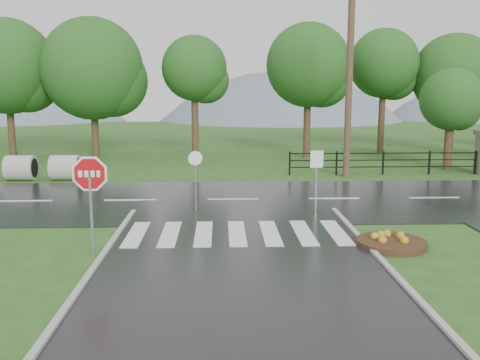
{
  "coord_description": "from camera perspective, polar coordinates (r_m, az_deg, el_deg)",
  "views": [
    {
      "loc": [
        -0.49,
        -10.48,
        4.35
      ],
      "look_at": [
        0.13,
        6.0,
        1.5
      ],
      "focal_mm": 40.0,
      "sensor_mm": 36.0,
      "label": 1
    }
  ],
  "objects": [
    {
      "name": "flower_bed",
      "position": [
        15.47,
        15.85,
        -6.36
      ],
      "size": [
        1.92,
        1.92,
        0.38
      ],
      "color": "#332111",
      "rests_on": "ground"
    },
    {
      "name": "reg_sign_round",
      "position": [
        18.89,
        -4.77,
        0.72
      ],
      "size": [
        0.5,
        0.12,
        2.17
      ],
      "color": "#939399",
      "rests_on": "ground"
    },
    {
      "name": "fence_west",
      "position": [
        27.97,
        15.02,
        2.02
      ],
      "size": [
        9.58,
        0.08,
        1.2
      ],
      "color": "black",
      "rests_on": "ground"
    },
    {
      "name": "hills",
      "position": [
        78.15,
        0.85,
        -4.94
      ],
      "size": [
        102.0,
        48.0,
        48.0
      ],
      "color": "slate",
      "rests_on": "ground"
    },
    {
      "name": "stop_sign",
      "position": [
        14.18,
        -15.71,
        -0.3
      ],
      "size": [
        1.25,
        0.07,
        2.81
      ],
      "color": "#939399",
      "rests_on": "ground"
    },
    {
      "name": "crosswalk",
      "position": [
        16.07,
        -0.32,
        -5.68
      ],
      "size": [
        6.5,
        2.8,
        0.02
      ],
      "color": "silver",
      "rests_on": "ground"
    },
    {
      "name": "reg_sign_small",
      "position": [
        18.83,
        8.17,
        1.16
      ],
      "size": [
        0.48,
        0.16,
        2.2
      ],
      "color": "#939399",
      "rests_on": "ground"
    },
    {
      "name": "entrance_tree_left",
      "position": [
        30.52,
        21.61,
        7.96
      ],
      "size": [
        3.27,
        3.27,
        5.4
      ],
      "color": "#3D2B1C",
      "rests_on": "ground"
    },
    {
      "name": "utility_pole_east",
      "position": [
        26.73,
        11.6,
        10.99
      ],
      "size": [
        1.74,
        0.41,
        9.82
      ],
      "color": "#473523",
      "rests_on": "ground"
    },
    {
      "name": "main_road",
      "position": [
        20.94,
        -0.76,
        -2.19
      ],
      "size": [
        90.0,
        8.0,
        0.04
      ],
      "primitive_type": "cube",
      "color": "black",
      "rests_on": "ground"
    },
    {
      "name": "ground",
      "position": [
        11.35,
        0.5,
        -12.72
      ],
      "size": [
        120.0,
        120.0,
        0.0
      ],
      "primitive_type": "plane",
      "color": "#29561C",
      "rests_on": "ground"
    },
    {
      "name": "treeline",
      "position": [
        34.78,
        0.33,
        2.62
      ],
      "size": [
        83.2,
        5.2,
        10.0
      ],
      "color": "#1C4E18",
      "rests_on": "ground"
    }
  ]
}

